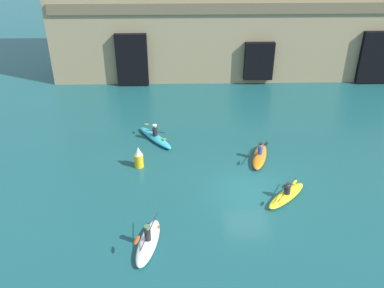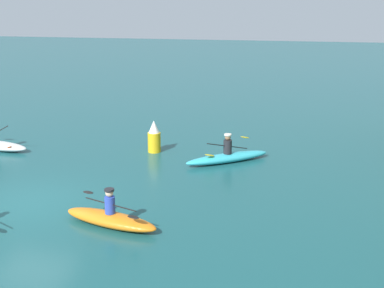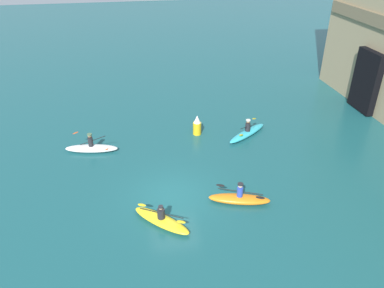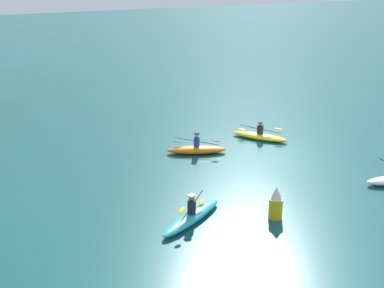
{
  "view_description": "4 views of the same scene",
  "coord_description": "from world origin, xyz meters",
  "px_view_note": "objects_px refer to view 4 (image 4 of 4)",
  "views": [
    {
      "loc": [
        -3.58,
        -19.02,
        14.14
      ],
      "look_at": [
        -3.1,
        2.17,
        1.7
      ],
      "focal_mm": 40.0,
      "sensor_mm": 36.0,
      "label": 1
    },
    {
      "loc": [
        14.42,
        8.1,
        6.45
      ],
      "look_at": [
        -2.22,
        4.86,
        1.6
      ],
      "focal_mm": 50.0,
      "sensor_mm": 36.0,
      "label": 2
    },
    {
      "loc": [
        14.97,
        -1.82,
        11.68
      ],
      "look_at": [
        -3.38,
        1.6,
        0.96
      ],
      "focal_mm": 35.0,
      "sensor_mm": 36.0,
      "label": 3
    },
    {
      "loc": [
        -22.67,
        11.56,
        10.22
      ],
      "look_at": [
        -2.22,
        4.52,
        1.88
      ],
      "focal_mm": 50.0,
      "sensor_mm": 36.0,
      "label": 4
    }
  ],
  "objects_px": {
    "kayak_orange": "(197,149)",
    "kayak_yellow": "(260,136)",
    "marker_buoy": "(276,204)",
    "kayak_cyan": "(192,216)"
  },
  "relations": [
    {
      "from": "kayak_orange",
      "to": "kayak_yellow",
      "type": "bearing_deg",
      "value": 27.57
    },
    {
      "from": "kayak_yellow",
      "to": "marker_buoy",
      "type": "relative_size",
      "value": 2.02
    },
    {
      "from": "kayak_orange",
      "to": "kayak_cyan",
      "type": "relative_size",
      "value": 0.95
    },
    {
      "from": "marker_buoy",
      "to": "kayak_orange",
      "type": "bearing_deg",
      "value": 5.16
    },
    {
      "from": "kayak_cyan",
      "to": "kayak_yellow",
      "type": "bearing_deg",
      "value": 12.77
    },
    {
      "from": "kayak_yellow",
      "to": "marker_buoy",
      "type": "height_order",
      "value": "marker_buoy"
    },
    {
      "from": "marker_buoy",
      "to": "kayak_yellow",
      "type": "bearing_deg",
      "value": -21.86
    },
    {
      "from": "kayak_orange",
      "to": "kayak_cyan",
      "type": "bearing_deg",
      "value": -95.13
    },
    {
      "from": "kayak_cyan",
      "to": "marker_buoy",
      "type": "distance_m",
      "value": 3.3
    },
    {
      "from": "kayak_orange",
      "to": "marker_buoy",
      "type": "xyz_separation_m",
      "value": [
        -7.34,
        -0.66,
        0.39
      ]
    }
  ]
}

